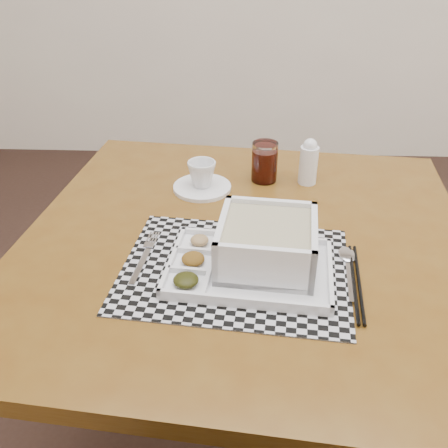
% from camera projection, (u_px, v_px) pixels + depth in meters
% --- Properties ---
extents(dining_table, '(1.08, 1.08, 0.74)m').
position_uv_depth(dining_table, '(244.00, 264.00, 1.14)').
color(dining_table, '#5D3711').
rests_on(dining_table, ground).
extents(placemat, '(0.48, 0.39, 0.00)m').
position_uv_depth(placemat, '(235.00, 269.00, 1.00)').
color(placemat, '#B6B5BE').
rests_on(placemat, dining_table).
extents(serving_tray, '(0.34, 0.25, 0.10)m').
position_uv_depth(serving_tray, '(261.00, 250.00, 0.98)').
color(serving_tray, white).
rests_on(serving_tray, placemat).
extents(fork, '(0.04, 0.19, 0.00)m').
position_uv_depth(fork, '(144.00, 255.00, 1.03)').
color(fork, silver).
rests_on(fork, placemat).
extents(spoon, '(0.04, 0.18, 0.01)m').
position_uv_depth(spoon, '(348.00, 258.00, 1.02)').
color(spoon, silver).
rests_on(spoon, placemat).
extents(chopsticks, '(0.04, 0.24, 0.01)m').
position_uv_depth(chopsticks, '(356.00, 282.00, 0.95)').
color(chopsticks, black).
rests_on(chopsticks, placemat).
extents(saucer, '(0.15, 0.15, 0.01)m').
position_uv_depth(saucer, '(202.00, 187.00, 1.29)').
color(saucer, white).
rests_on(saucer, dining_table).
extents(cup, '(0.08, 0.08, 0.07)m').
position_uv_depth(cup, '(202.00, 174.00, 1.27)').
color(cup, white).
rests_on(cup, saucer).
extents(juice_glass, '(0.07, 0.07, 0.11)m').
position_uv_depth(juice_glass, '(264.00, 163.00, 1.31)').
color(juice_glass, white).
rests_on(juice_glass, dining_table).
extents(creamer_bottle, '(0.05, 0.05, 0.12)m').
position_uv_depth(creamer_bottle, '(309.00, 162.00, 1.29)').
color(creamer_bottle, white).
rests_on(creamer_bottle, dining_table).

